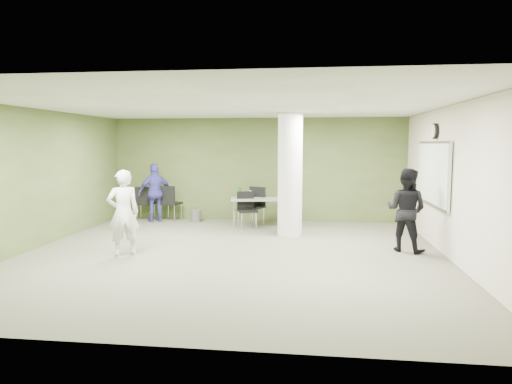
# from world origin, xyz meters

# --- Properties ---
(floor) EXTENTS (8.00, 8.00, 0.00)m
(floor) POSITION_xyz_m (0.00, 0.00, 0.00)
(floor) COLOR #4F4E3E
(floor) RESTS_ON ground
(ceiling) EXTENTS (8.00, 8.00, 0.00)m
(ceiling) POSITION_xyz_m (0.00, 0.00, 2.80)
(ceiling) COLOR white
(ceiling) RESTS_ON wall_back
(wall_back) EXTENTS (8.00, 2.80, 0.02)m
(wall_back) POSITION_xyz_m (0.00, 4.00, 1.40)
(wall_back) COLOR #435327
(wall_back) RESTS_ON floor
(wall_left) EXTENTS (0.02, 8.00, 2.80)m
(wall_left) POSITION_xyz_m (-4.00, 0.00, 1.40)
(wall_left) COLOR #435327
(wall_left) RESTS_ON floor
(wall_right_cream) EXTENTS (0.02, 8.00, 2.80)m
(wall_right_cream) POSITION_xyz_m (4.00, 0.00, 1.40)
(wall_right_cream) COLOR beige
(wall_right_cream) RESTS_ON floor
(column) EXTENTS (0.56, 0.56, 2.80)m
(column) POSITION_xyz_m (1.00, 2.00, 1.40)
(column) COLOR silver
(column) RESTS_ON floor
(whiteboard) EXTENTS (0.05, 2.30, 1.30)m
(whiteboard) POSITION_xyz_m (3.92, 1.20, 1.50)
(whiteboard) COLOR silver
(whiteboard) RESTS_ON wall_right_cream
(wall_clock) EXTENTS (0.06, 0.32, 0.32)m
(wall_clock) POSITION_xyz_m (3.92, 1.20, 2.35)
(wall_clock) COLOR black
(wall_clock) RESTS_ON wall_right_cream
(folding_table) EXTENTS (1.60, 0.88, 0.97)m
(folding_table) POSITION_xyz_m (0.21, 3.03, 0.67)
(folding_table) COLOR #999994
(folding_table) RESTS_ON floor
(wastebasket) EXTENTS (0.28, 0.28, 0.32)m
(wastebasket) POSITION_xyz_m (-1.62, 3.54, 0.16)
(wastebasket) COLOR #4C4C4C
(wastebasket) RESTS_ON floor
(chair_back_left) EXTENTS (0.51, 0.51, 0.94)m
(chair_back_left) POSITION_xyz_m (-3.05, 3.56, 0.55)
(chair_back_left) COLOR black
(chair_back_left) RESTS_ON floor
(chair_back_right) EXTENTS (0.56, 0.56, 0.97)m
(chair_back_right) POSITION_xyz_m (-2.35, 3.56, 0.57)
(chair_back_right) COLOR black
(chair_back_right) RESTS_ON floor
(chair_table_left) EXTENTS (0.59, 0.59, 0.91)m
(chair_table_left) POSITION_xyz_m (-0.12, 2.79, 0.53)
(chair_table_left) COLOR black
(chair_table_left) RESTS_ON floor
(chair_table_right) EXTENTS (0.65, 0.65, 0.99)m
(chair_table_right) POSITION_xyz_m (0.04, 3.19, 0.58)
(chair_table_right) COLOR black
(chair_table_right) RESTS_ON floor
(woman_white) EXTENTS (0.71, 0.65, 1.62)m
(woman_white) POSITION_xyz_m (-2.00, -0.31, 0.81)
(woman_white) COLOR white
(woman_white) RESTS_ON floor
(man_black) EXTENTS (0.99, 0.93, 1.63)m
(man_black) POSITION_xyz_m (3.33, 0.70, 0.81)
(man_black) COLOR black
(man_black) RESTS_ON floor
(man_blue) EXTENTS (0.98, 0.82, 1.57)m
(man_blue) POSITION_xyz_m (-2.69, 3.40, 0.79)
(man_blue) COLOR #3F3D99
(man_blue) RESTS_ON floor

